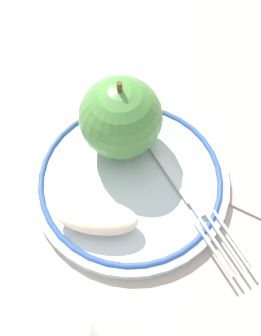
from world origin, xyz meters
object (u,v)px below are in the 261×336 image
(apple_slice_front, at_px, (96,217))
(fork, at_px, (185,190))
(plate, at_px, (130,181))
(apple_red_whole, at_px, (121,117))

(apple_slice_front, bearing_deg, fork, -150.37)
(apple_slice_front, bearing_deg, plate, -115.37)
(plate, xyz_separation_m, apple_slice_front, (0.06, 0.01, 0.02))
(plate, bearing_deg, apple_slice_front, 13.98)
(fork, bearing_deg, plate, -134.19)
(plate, relative_size, apple_slice_front, 2.53)
(fork, bearing_deg, apple_slice_front, -97.57)
(plate, relative_size, apple_red_whole, 2.16)
(apple_red_whole, height_order, fork, apple_red_whole)
(apple_red_whole, relative_size, apple_slice_front, 1.17)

